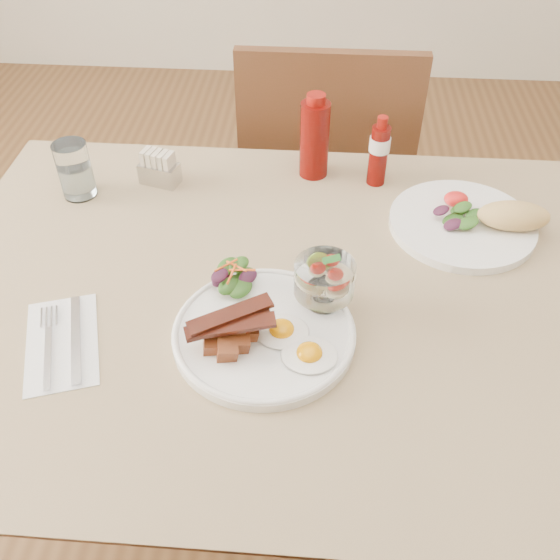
% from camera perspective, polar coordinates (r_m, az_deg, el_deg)
% --- Properties ---
extents(table, '(1.33, 0.88, 0.75)m').
position_cam_1_polar(table, '(1.10, 3.62, -4.39)').
color(table, '#5A2E1C').
rests_on(table, ground).
extents(chair_far, '(0.42, 0.42, 0.93)m').
position_cam_1_polar(chair_far, '(1.70, 4.07, 8.92)').
color(chair_far, '#5A2E1C').
rests_on(chair_far, ground).
extents(main_plate, '(0.28, 0.28, 0.02)m').
position_cam_1_polar(main_plate, '(0.96, -1.47, -4.93)').
color(main_plate, white).
rests_on(main_plate, table).
extents(fried_eggs, '(0.14, 0.13, 0.02)m').
position_cam_1_polar(fried_eggs, '(0.93, 1.40, -5.67)').
color(fried_eggs, white).
rests_on(fried_eggs, main_plate).
extents(bacon_potato_pile, '(0.14, 0.09, 0.05)m').
position_cam_1_polar(bacon_potato_pile, '(0.91, -4.58, -4.76)').
color(bacon_potato_pile, maroon).
rests_on(bacon_potato_pile, main_plate).
extents(side_salad, '(0.09, 0.08, 0.04)m').
position_cam_1_polar(side_salad, '(1.01, -4.18, 0.16)').
color(side_salad, '#1A4312').
rests_on(side_salad, main_plate).
extents(fruit_cup, '(0.09, 0.09, 0.10)m').
position_cam_1_polar(fruit_cup, '(0.96, 4.08, 0.12)').
color(fruit_cup, white).
rests_on(fruit_cup, main_plate).
extents(second_plate, '(0.29, 0.27, 0.07)m').
position_cam_1_polar(second_plate, '(1.20, 17.35, 5.19)').
color(second_plate, white).
rests_on(second_plate, table).
extents(ketchup_bottle, '(0.06, 0.06, 0.17)m').
position_cam_1_polar(ketchup_bottle, '(1.27, 3.17, 12.83)').
color(ketchup_bottle, '#570805').
rests_on(ketchup_bottle, table).
extents(hot_sauce_bottle, '(0.04, 0.04, 0.15)m').
position_cam_1_polar(hot_sauce_bottle, '(1.26, 9.03, 11.50)').
color(hot_sauce_bottle, '#570805').
rests_on(hot_sauce_bottle, table).
extents(sugar_caddy, '(0.09, 0.06, 0.07)m').
position_cam_1_polar(sugar_caddy, '(1.29, -10.98, 9.90)').
color(sugar_caddy, silver).
rests_on(sugar_caddy, table).
extents(water_glass, '(0.07, 0.07, 0.11)m').
position_cam_1_polar(water_glass, '(1.28, -18.19, 9.28)').
color(water_glass, white).
rests_on(water_glass, table).
extents(napkin_cutlery, '(0.16, 0.22, 0.01)m').
position_cam_1_polar(napkin_cutlery, '(1.01, -19.24, -5.39)').
color(napkin_cutlery, white).
rests_on(napkin_cutlery, table).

